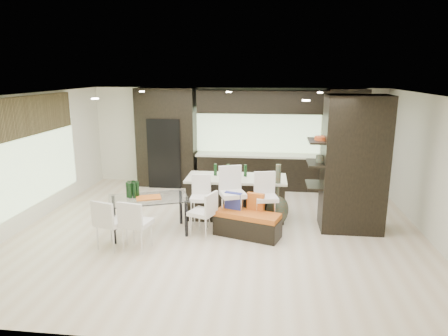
# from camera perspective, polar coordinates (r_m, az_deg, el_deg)

# --- Properties ---
(ground) EXTENTS (8.00, 8.00, 0.00)m
(ground) POSITION_cam_1_polar(r_m,az_deg,el_deg) (8.18, -0.50, -8.85)
(ground) COLOR beige
(ground) RESTS_ON ground
(back_wall) EXTENTS (8.00, 0.02, 2.70)m
(back_wall) POSITION_cam_1_polar(r_m,az_deg,el_deg) (11.18, 1.76, 4.48)
(back_wall) COLOR white
(back_wall) RESTS_ON ground
(left_wall) EXTENTS (0.02, 7.00, 2.70)m
(left_wall) POSITION_cam_1_polar(r_m,az_deg,el_deg) (9.16, -26.20, 1.03)
(left_wall) COLOR white
(left_wall) RESTS_ON ground
(right_wall) EXTENTS (0.02, 7.00, 2.70)m
(right_wall) POSITION_cam_1_polar(r_m,az_deg,el_deg) (8.28, 28.12, -0.39)
(right_wall) COLOR white
(right_wall) RESTS_ON ground
(ceiling) EXTENTS (8.00, 7.00, 0.02)m
(ceiling) POSITION_cam_1_polar(r_m,az_deg,el_deg) (7.57, -0.54, 10.40)
(ceiling) COLOR white
(ceiling) RESTS_ON ground
(window_left) EXTENTS (0.04, 3.20, 1.90)m
(window_left) POSITION_cam_1_polar(r_m,az_deg,el_deg) (9.30, -25.33, 1.30)
(window_left) COLOR #B2D199
(window_left) RESTS_ON left_wall
(window_back) EXTENTS (3.40, 0.04, 1.20)m
(window_back) POSITION_cam_1_polar(r_m,az_deg,el_deg) (11.07, 4.85, 5.39)
(window_back) COLOR #B2D199
(window_back) RESTS_ON back_wall
(stone_accent) EXTENTS (0.08, 3.00, 0.80)m
(stone_accent) POSITION_cam_1_polar(r_m,az_deg,el_deg) (9.16, -25.74, 6.80)
(stone_accent) COLOR brown
(stone_accent) RESTS_ON left_wall
(ceiling_spots) EXTENTS (4.00, 3.00, 0.02)m
(ceiling_spots) POSITION_cam_1_polar(r_m,az_deg,el_deg) (7.82, -0.31, 10.36)
(ceiling_spots) COLOR white
(ceiling_spots) RESTS_ON ceiling
(back_cabinetry) EXTENTS (6.80, 0.68, 2.70)m
(back_cabinetry) POSITION_cam_1_polar(r_m,az_deg,el_deg) (10.82, 4.25, 4.14)
(back_cabinetry) COLOR black
(back_cabinetry) RESTS_ON ground
(refrigerator) EXTENTS (0.90, 0.68, 1.90)m
(refrigerator) POSITION_cam_1_polar(r_m,az_deg,el_deg) (11.21, -8.16, 2.29)
(refrigerator) COLOR black
(refrigerator) RESTS_ON ground
(partition_column) EXTENTS (1.20, 0.80, 2.70)m
(partition_column) POSITION_cam_1_polar(r_m,az_deg,el_deg) (8.26, 18.05, 0.52)
(partition_column) COLOR black
(partition_column) RESTS_ON ground
(kitchen_island) EXTENTS (2.16, 0.94, 0.90)m
(kitchen_island) POSITION_cam_1_polar(r_m,az_deg,el_deg) (8.77, 1.75, -4.16)
(kitchen_island) COLOR black
(kitchen_island) RESTS_ON ground
(stool_left) EXTENTS (0.40, 0.40, 0.88)m
(stool_left) POSITION_cam_1_polar(r_m,az_deg,el_deg) (8.14, -3.38, -5.66)
(stool_left) COLOR white
(stool_left) RESTS_ON ground
(stool_mid) EXTENTS (0.60, 0.60, 1.05)m
(stool_mid) POSITION_cam_1_polar(r_m,az_deg,el_deg) (8.00, 1.25, -5.37)
(stool_mid) COLOR white
(stool_mid) RESTS_ON ground
(stool_right) EXTENTS (0.51, 0.51, 0.96)m
(stool_right) POSITION_cam_1_polar(r_m,az_deg,el_deg) (7.99, 6.00, -5.77)
(stool_right) COLOR white
(stool_right) RESTS_ON ground
(bench) EXTENTS (1.35, 0.86, 0.49)m
(bench) POSITION_cam_1_polar(r_m,az_deg,el_deg) (7.82, 3.36, -8.02)
(bench) COLOR black
(bench) RESTS_ON ground
(floor_vase) EXTENTS (0.56, 0.56, 1.29)m
(floor_vase) POSITION_cam_1_polar(r_m,az_deg,el_deg) (8.33, 7.66, -3.83)
(floor_vase) COLOR #414632
(floor_vase) RESTS_ON ground
(dining_table) EXTENTS (1.72, 1.34, 0.73)m
(dining_table) POSITION_cam_1_polar(r_m,az_deg,el_deg) (8.04, -10.61, -6.71)
(dining_table) COLOR white
(dining_table) RESTS_ON ground
(chair_near) EXTENTS (0.55, 0.55, 0.87)m
(chair_near) POSITION_cam_1_polar(r_m,az_deg,el_deg) (7.36, -12.34, -8.15)
(chair_near) COLOR white
(chair_near) RESTS_ON ground
(chair_far) EXTENTS (0.59, 0.59, 0.86)m
(chair_far) POSITION_cam_1_polar(r_m,az_deg,el_deg) (7.53, -15.77, -7.89)
(chair_far) COLOR white
(chair_far) RESTS_ON ground
(chair_end) EXTENTS (0.58, 0.58, 0.82)m
(chair_end) POSITION_cam_1_polar(r_m,az_deg,el_deg) (7.78, -3.11, -6.80)
(chair_end) COLOR white
(chair_end) RESTS_ON ground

